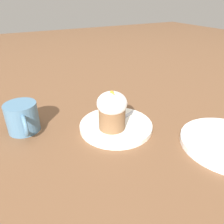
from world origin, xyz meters
name	(u,v)px	position (x,y,z in m)	size (l,w,h in m)	color
ground_plane	(116,128)	(0.00, 0.00, 0.00)	(4.00, 4.00, 0.00)	brown
dessert_plate	(116,126)	(0.00, 0.00, 0.01)	(0.21, 0.21, 0.01)	white
carrot_cake	(112,110)	(0.01, -0.02, 0.07)	(0.08, 0.08, 0.11)	brown
spoon	(119,120)	(-0.01, 0.02, 0.02)	(0.06, 0.11, 0.01)	#B7B7BC
coffee_cup	(22,118)	(-0.11, -0.24, 0.04)	(0.12, 0.09, 0.08)	teal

